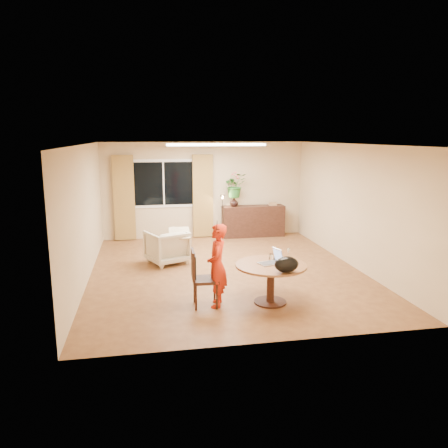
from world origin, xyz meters
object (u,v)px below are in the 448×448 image
sideboard (253,221)px  child (217,265)px  armchair (167,247)px  dining_table (271,273)px  dining_chair (205,278)px

sideboard → child: bearing=-110.7°
armchair → dining_table: bearing=96.5°
child → sideboard: (1.82, 4.82, -0.26)m
dining_chair → child: bearing=-1.4°
dining_chair → dining_table: bearing=-0.7°
dining_table → armchair: size_ratio=1.46×
armchair → dining_chair: bearing=76.5°
dining_chair → armchair: dining_chair is taller
dining_chair → sideboard: size_ratio=0.56×
dining_table → armchair: 3.11m
dining_chair → sideboard: (2.02, 4.80, -0.05)m
dining_chair → sideboard: 5.21m
child → sideboard: child is taller
dining_chair → child: size_ratio=0.70×
dining_table → armchair: bearing=120.6°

